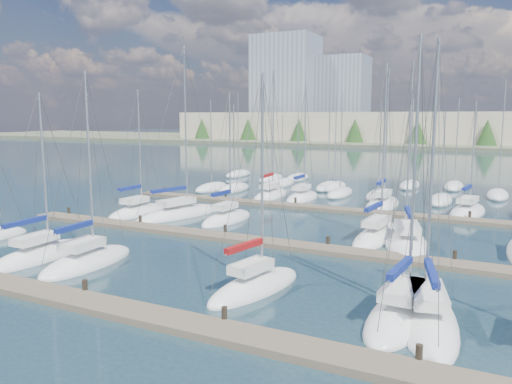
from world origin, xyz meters
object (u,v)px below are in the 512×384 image
at_px(sailboat_n, 271,195).
at_px(sailboat_d, 255,287).
at_px(sailboat_l, 406,242).
at_px(sailboat_f, 426,316).
at_px(sailboat_q, 468,212).
at_px(sailboat_i, 180,214).
at_px(sailboat_k, 378,236).
at_px(sailboat_h, 138,212).
at_px(sailboat_c, 87,262).
at_px(sailboat_o, 302,197).
at_px(sailboat_p, 382,204).
at_px(sailboat_j, 227,219).
at_px(sailboat_b, 41,255).
at_px(sailboat_e, 404,312).

height_order(sailboat_n, sailboat_d, sailboat_n).
height_order(sailboat_n, sailboat_l, sailboat_n).
relative_size(sailboat_f, sailboat_q, 1.17).
xyz_separation_m(sailboat_i, sailboat_k, (17.74, -0.41, -0.00)).
bearing_deg(sailboat_h, sailboat_c, -58.84).
distance_m(sailboat_o, sailboat_c, 28.26).
xyz_separation_m(sailboat_q, sailboat_p, (-7.89, 0.56, 0.01)).
bearing_deg(sailboat_h, sailboat_i, 17.62).
xyz_separation_m(sailboat_i, sailboat_p, (15.16, 13.11, -0.00)).
bearing_deg(sailboat_l, sailboat_n, 124.62).
bearing_deg(sailboat_j, sailboat_q, 38.66).
xyz_separation_m(sailboat_h, sailboat_k, (21.72, 0.67, 0.01)).
bearing_deg(sailboat_d, sailboat_h, 155.98).
height_order(sailboat_f, sailboat_h, sailboat_f).
xyz_separation_m(sailboat_i, sailboat_c, (3.53, -14.79, -0.01)).
height_order(sailboat_n, sailboat_k, sailboat_n).
bearing_deg(sailboat_f, sailboat_h, 140.93).
height_order(sailboat_n, sailboat_j, sailboat_n).
relative_size(sailboat_f, sailboat_d, 1.10).
bearing_deg(sailboat_n, sailboat_q, -4.99).
bearing_deg(sailboat_h, sailboat_b, -72.16).
xyz_separation_m(sailboat_i, sailboat_o, (6.53, 13.31, 0.00)).
bearing_deg(sailboat_l, sailboat_d, -127.48).
height_order(sailboat_n, sailboat_b, sailboat_n).
xyz_separation_m(sailboat_q, sailboat_k, (-5.30, -12.97, 0.01)).
bearing_deg(sailboat_k, sailboat_j, -176.87).
height_order(sailboat_f, sailboat_k, sailboat_k).
bearing_deg(sailboat_b, sailboat_j, 70.91).
bearing_deg(sailboat_b, sailboat_q, 49.30).
relative_size(sailboat_o, sailboat_p, 0.92).
bearing_deg(sailboat_f, sailboat_n, 113.37).
height_order(sailboat_n, sailboat_e, sailboat_n).
height_order(sailboat_f, sailboat_p, sailboat_p).
height_order(sailboat_h, sailboat_q, sailboat_h).
distance_m(sailboat_o, sailboat_b, 29.14).
bearing_deg(sailboat_i, sailboat_l, 10.89).
bearing_deg(sailboat_l, sailboat_h, 164.22).
bearing_deg(sailboat_j, sailboat_b, -104.56).
bearing_deg(sailboat_o, sailboat_h, -126.94).
height_order(sailboat_f, sailboat_c, sailboat_f).
distance_m(sailboat_h, sailboat_c, 15.63).
relative_size(sailboat_d, sailboat_b, 1.06).
xyz_separation_m(sailboat_d, sailboat_p, (0.54, 27.40, -0.00)).
xyz_separation_m(sailboat_j, sailboat_k, (12.90, -0.31, 0.00)).
bearing_deg(sailboat_q, sailboat_e, -83.09).
distance_m(sailboat_e, sailboat_l, 13.08).
height_order(sailboat_i, sailboat_c, sailboat_i).
relative_size(sailboat_b, sailboat_k, 0.83).
relative_size(sailboat_d, sailboat_k, 0.88).
distance_m(sailboat_n, sailboat_o, 3.67).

